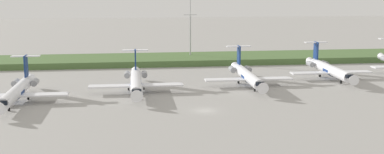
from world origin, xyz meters
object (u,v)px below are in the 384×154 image
(regional_jet_third, at_px, (136,81))
(regional_jet_fifth, at_px, (329,69))
(regional_jet_second, at_px, (17,91))
(regional_jet_fourth, at_px, (247,75))
(antenna_mast, at_px, (190,32))

(regional_jet_third, bearing_deg, regional_jet_fifth, 11.25)
(regional_jet_third, bearing_deg, regional_jet_second, -164.61)
(regional_jet_second, height_order, regional_jet_fourth, same)
(regional_jet_third, relative_size, regional_jet_fourth, 1.00)
(regional_jet_fourth, distance_m, regional_jet_fifth, 25.82)
(regional_jet_second, bearing_deg, regional_jet_fourth, 11.91)
(regional_jet_fourth, bearing_deg, regional_jet_second, -168.09)
(regional_jet_second, relative_size, antenna_mast, 1.29)
(regional_jet_second, height_order, regional_jet_third, same)
(regional_jet_third, height_order, regional_jet_fifth, same)
(regional_jet_second, height_order, antenna_mast, antenna_mast)
(regional_jet_second, distance_m, antenna_mast, 71.10)
(antenna_mast, bearing_deg, regional_jet_second, -130.12)
(antenna_mast, bearing_deg, regional_jet_fourth, -76.85)
(regional_jet_second, height_order, regional_jet_fifth, same)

